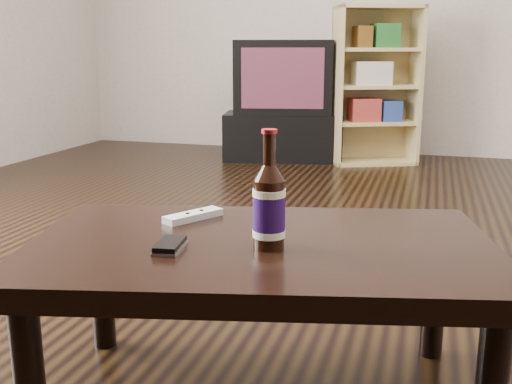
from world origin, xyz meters
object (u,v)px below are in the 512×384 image
(beer_bottle, at_px, (269,207))
(remote, at_px, (193,216))
(bookshelf, at_px, (374,83))
(phone, at_px, (170,246))
(tv, at_px, (284,77))
(tv_stand, at_px, (283,136))
(coffee_table, at_px, (261,263))

(beer_bottle, distance_m, remote, 0.31)
(bookshelf, xyz_separation_m, phone, (-0.11, -3.41, -0.19))
(beer_bottle, height_order, remote, beer_bottle)
(phone, relative_size, remote, 0.68)
(tv, relative_size, beer_bottle, 3.04)
(bookshelf, relative_size, remote, 6.94)
(bookshelf, height_order, phone, bookshelf)
(tv_stand, distance_m, bookshelf, 0.80)
(beer_bottle, relative_size, phone, 2.36)
(coffee_table, bearing_deg, beer_bottle, -53.85)
(remote, bearing_deg, phone, -48.98)
(remote, bearing_deg, bookshelf, 118.10)
(beer_bottle, distance_m, phone, 0.24)
(beer_bottle, bearing_deg, remote, 146.41)
(bookshelf, height_order, remote, bookshelf)
(tv_stand, xyz_separation_m, remote, (0.53, -3.14, 0.23))
(beer_bottle, xyz_separation_m, remote, (-0.25, 0.17, -0.08))
(tv_stand, distance_m, phone, 3.44)
(phone, height_order, remote, remote)
(phone, bearing_deg, remote, 91.88)
(tv, bearing_deg, remote, -91.94)
(phone, bearing_deg, bookshelf, 79.88)
(bookshelf, bearing_deg, tv_stand, 159.09)
(tv_stand, height_order, phone, phone)
(tv_stand, bearing_deg, phone, -91.90)
(tv_stand, distance_m, remote, 3.20)
(beer_bottle, relative_size, remote, 1.61)
(tv_stand, height_order, beer_bottle, beer_bottle)
(phone, bearing_deg, tv, 91.39)
(bookshelf, xyz_separation_m, coffee_table, (0.07, -3.29, -0.25))
(tv_stand, bearing_deg, remote, -91.94)
(bookshelf, height_order, coffee_table, bookshelf)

